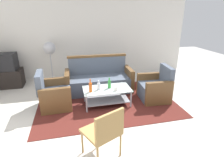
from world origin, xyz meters
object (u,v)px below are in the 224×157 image
Objects in this scene: couch at (99,80)px; armchair_left at (54,95)px; tv_stand at (8,78)px; television at (5,62)px; armchair_right at (155,88)px; bottle_clear at (99,86)px; pedestal_fan at (50,51)px; cup at (116,89)px; wicker_chair at (104,130)px; bottle_green at (109,84)px; coffee_table at (107,94)px; bottle_orange at (90,87)px.

couch is 2.13× the size of armchair_left.
television is (0.00, 0.00, 0.50)m from tv_stand.
armchair_right is 3.80× the size of bottle_clear.
pedestal_fan reaches higher than couch.
armchair_left is at bearing 170.17° from bottle_clear.
wicker_chair is (-0.56, -1.49, 0.03)m from cup.
armchair_right is 1.36× the size of television.
armchair_left reaches higher than wicker_chair.
tv_stand is 1.46m from pedestal_fan.
television reaches higher than bottle_clear.
couch is 2.16× the size of wicker_chair.
television is (-2.77, 1.91, 0.30)m from cup.
wicker_chair is (0.97, -3.45, -0.52)m from pedestal_fan.
wicker_chair reaches higher than tv_stand.
television is at bearing 147.21° from bottle_green.
television is 1.27m from pedestal_fan.
bottle_clear is at bearing -35.92° from tv_stand.
television reaches higher than tv_stand.
coffee_table is 11.00× the size of cup.
pedestal_fan reaches higher than cup.
couch is 1.43× the size of pedestal_fan.
cup is 0.08× the size of pedestal_fan.
bottle_orange is at bearing 97.08° from armchair_right.
wicker_chair is (0.82, -1.83, 0.21)m from armchair_left.
bottle_clear is 0.36× the size of television.
coffee_table is 3.13m from tv_stand.
bottle_clear is 0.40m from cup.
pedestal_fan is 3.62m from wicker_chair.
couch is 8.10× the size of bottle_clear.
couch is at bearing 69.61° from bottle_orange.
pedestal_fan is at bearing 80.14° from wicker_chair.
bottle_green is at bearing -32.75° from tv_stand.
armchair_right is 1.08m from cup.
couch is at bearing -36.53° from pedestal_fan.
wicker_chair reaches higher than cup.
bottle_orange is at bearing 172.72° from cup.
coffee_table is 0.29m from bottle_clear.
armchair_right is 0.67× the size of pedestal_fan.
pedestal_fan is (-1.42, 1.76, 0.51)m from bottle_green.
bottle_clear is (-0.14, -0.83, 0.18)m from couch.
armchair_left is 1.01× the size of wicker_chair.
television reaches higher than armchair_right.
couch is 2.27× the size of tv_stand.
television is (-2.60, 1.75, 0.49)m from coffee_table.
coffee_table is at bearing 138.86° from cup.
television is 4.07m from wicker_chair.
bottle_orange is at bearing -62.91° from pedestal_fan.
bottle_orange is (0.81, -0.26, 0.24)m from armchair_left.
pedestal_fan is (-1.53, 1.95, 0.55)m from cup.
pedestal_fan reaches higher than bottle_green.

